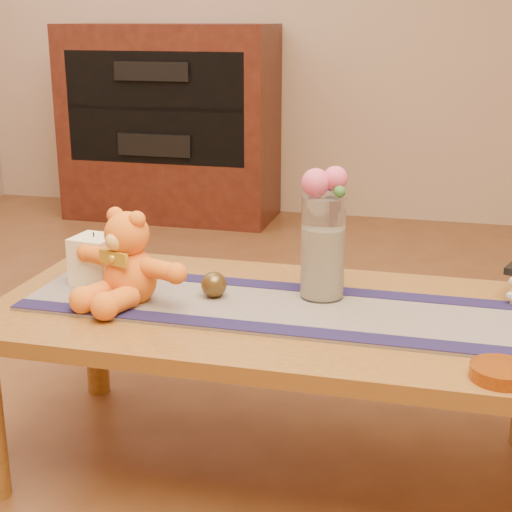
% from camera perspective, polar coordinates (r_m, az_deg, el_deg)
% --- Properties ---
extents(floor, '(5.50, 5.50, 0.00)m').
position_cam_1_polar(floor, '(2.12, 1.36, -15.26)').
color(floor, brown).
rests_on(floor, ground).
extents(coffee_table_top, '(1.40, 0.70, 0.04)m').
position_cam_1_polar(coffee_table_top, '(1.92, 1.45, -4.38)').
color(coffee_table_top, brown).
rests_on(coffee_table_top, floor).
extents(table_leg_bl, '(0.07, 0.07, 0.41)m').
position_cam_1_polar(table_leg_bl, '(2.47, -11.72, -5.39)').
color(table_leg_bl, brown).
rests_on(table_leg_bl, floor).
extents(persian_runner, '(1.20, 0.36, 0.01)m').
position_cam_1_polar(persian_runner, '(1.91, 0.71, -3.73)').
color(persian_runner, '#1C1946').
rests_on(persian_runner, coffee_table_top).
extents(runner_border_near, '(1.20, 0.07, 0.00)m').
position_cam_1_polar(runner_border_near, '(1.78, -0.43, -5.19)').
color(runner_border_near, '#18143C').
rests_on(runner_border_near, persian_runner).
extents(runner_border_far, '(1.20, 0.07, 0.00)m').
position_cam_1_polar(runner_border_far, '(2.04, 1.69, -2.19)').
color(runner_border_far, '#18143C').
rests_on(runner_border_far, persian_runner).
extents(teddy_bear, '(0.40, 0.36, 0.22)m').
position_cam_1_polar(teddy_bear, '(1.94, -9.29, -0.11)').
color(teddy_bear, orange).
rests_on(teddy_bear, persian_runner).
extents(pillar_candle, '(0.12, 0.12, 0.13)m').
position_cam_1_polar(pillar_candle, '(2.09, -11.75, -0.27)').
color(pillar_candle, '#FFEEBB').
rests_on(pillar_candle, persian_runner).
extents(candle_wick, '(0.00, 0.00, 0.01)m').
position_cam_1_polar(candle_wick, '(2.07, -11.86, 1.56)').
color(candle_wick, black).
rests_on(candle_wick, pillar_candle).
extents(glass_vase, '(0.11, 0.11, 0.26)m').
position_cam_1_polar(glass_vase, '(1.93, 4.94, 0.63)').
color(glass_vase, silver).
rests_on(glass_vase, persian_runner).
extents(potpourri_fill, '(0.09, 0.09, 0.18)m').
position_cam_1_polar(potpourri_fill, '(1.94, 4.91, -0.47)').
color(potpourri_fill, beige).
rests_on(potpourri_fill, glass_vase).
extents(rose_left, '(0.07, 0.07, 0.07)m').
position_cam_1_polar(rose_left, '(1.89, 4.42, 5.40)').
color(rose_left, '#DD4E77').
rests_on(rose_left, glass_vase).
extents(rose_right, '(0.06, 0.06, 0.06)m').
position_cam_1_polar(rose_right, '(1.89, 5.85, 5.71)').
color(rose_right, '#DD4E77').
rests_on(rose_right, glass_vase).
extents(blue_flower_back, '(0.04, 0.04, 0.04)m').
position_cam_1_polar(blue_flower_back, '(1.93, 5.53, 5.41)').
color(blue_flower_back, '#4B53A3').
rests_on(blue_flower_back, glass_vase).
extents(blue_flower_side, '(0.04, 0.04, 0.04)m').
position_cam_1_polar(blue_flower_side, '(1.92, 4.27, 5.16)').
color(blue_flower_side, '#4B53A3').
rests_on(blue_flower_side, glass_vase).
extents(leaf_sprig, '(0.03, 0.03, 0.03)m').
position_cam_1_polar(leaf_sprig, '(1.87, 6.17, 4.72)').
color(leaf_sprig, '#33662D').
rests_on(leaf_sprig, glass_vase).
extents(bronze_ball, '(0.07, 0.07, 0.07)m').
position_cam_1_polar(bronze_ball, '(1.96, -3.11, -2.12)').
color(bronze_ball, '#503B1A').
rests_on(bronze_ball, persian_runner).
extents(amber_dish, '(0.12, 0.12, 0.03)m').
position_cam_1_polar(amber_dish, '(1.62, 17.57, -8.17)').
color(amber_dish, '#BF5914').
rests_on(amber_dish, coffee_table_top).
extents(media_cabinet, '(1.20, 0.50, 1.10)m').
position_cam_1_polar(media_cabinet, '(4.55, -6.32, 9.69)').
color(media_cabinet, '#33120B').
rests_on(media_cabinet, floor).
extents(cabinet_cavity, '(1.02, 0.03, 0.61)m').
position_cam_1_polar(cabinet_cavity, '(4.32, -7.48, 10.72)').
color(cabinet_cavity, black).
rests_on(cabinet_cavity, media_cabinet).
extents(cabinet_shelf, '(1.02, 0.20, 0.02)m').
position_cam_1_polar(cabinet_shelf, '(4.40, -7.07, 10.85)').
color(cabinet_shelf, '#33120B').
rests_on(cabinet_shelf, media_cabinet).
extents(stereo_upper, '(0.42, 0.28, 0.10)m').
position_cam_1_polar(stereo_upper, '(4.40, -7.07, 13.44)').
color(stereo_upper, black).
rests_on(stereo_upper, media_cabinet).
extents(stereo_lower, '(0.42, 0.28, 0.12)m').
position_cam_1_polar(stereo_lower, '(4.45, -6.88, 8.34)').
color(stereo_lower, black).
rests_on(stereo_lower, media_cabinet).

